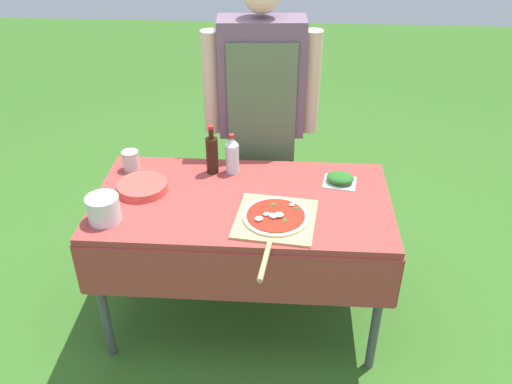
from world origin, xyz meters
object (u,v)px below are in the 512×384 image
(herb_container, at_px, (340,179))
(plate_stack, at_px, (142,187))
(mixing_tub, at_px, (104,209))
(sauce_jar, at_px, (131,161))
(water_bottle, at_px, (232,155))
(person_cook, at_px, (261,106))
(oil_bottle, at_px, (212,154))
(pizza_on_peel, at_px, (275,219))
(prep_table, at_px, (242,213))

(herb_container, relative_size, plate_stack, 0.72)
(mixing_tub, bearing_deg, sauce_jar, 89.57)
(water_bottle, bearing_deg, person_cook, 69.33)
(oil_bottle, height_order, sauce_jar, oil_bottle)
(water_bottle, xyz_separation_m, sauce_jar, (-0.54, -0.01, -0.06))
(pizza_on_peel, bearing_deg, herb_container, 54.89)
(person_cook, relative_size, herb_container, 9.28)
(oil_bottle, bearing_deg, plate_stack, -148.69)
(person_cook, height_order, pizza_on_peel, person_cook)
(water_bottle, bearing_deg, plate_stack, -154.26)
(oil_bottle, xyz_separation_m, plate_stack, (-0.33, -0.20, -0.09))
(sauce_jar, bearing_deg, mixing_tub, -90.43)
(pizza_on_peel, height_order, water_bottle, water_bottle)
(plate_stack, bearing_deg, oil_bottle, 31.31)
(person_cook, xyz_separation_m, water_bottle, (-0.13, -0.35, -0.12))
(oil_bottle, relative_size, mixing_tub, 1.78)
(mixing_tub, bearing_deg, person_cook, 50.52)
(person_cook, bearing_deg, water_bottle, 65.13)
(person_cook, relative_size, water_bottle, 7.77)
(water_bottle, bearing_deg, oil_bottle, -175.18)
(prep_table, xyz_separation_m, oil_bottle, (-0.18, 0.24, 0.20))
(herb_container, bearing_deg, plate_stack, -172.44)
(sauce_jar, bearing_deg, person_cook, 27.83)
(pizza_on_peel, distance_m, water_bottle, 0.51)
(water_bottle, distance_m, herb_container, 0.57)
(herb_container, bearing_deg, mixing_tub, -160.34)
(prep_table, bearing_deg, pizza_on_peel, -47.54)
(prep_table, relative_size, pizza_on_peel, 2.33)
(mixing_tub, bearing_deg, water_bottle, 40.90)
(water_bottle, height_order, plate_stack, water_bottle)
(prep_table, bearing_deg, herb_container, 19.71)
(person_cook, bearing_deg, prep_table, 80.16)
(person_cook, relative_size, sauce_jar, 16.34)
(herb_container, bearing_deg, water_bottle, 172.16)
(prep_table, distance_m, oil_bottle, 0.36)
(herb_container, xyz_separation_m, mixing_tub, (-1.11, -0.40, 0.04))
(person_cook, distance_m, oil_bottle, 0.45)
(person_cook, relative_size, mixing_tub, 11.32)
(prep_table, bearing_deg, mixing_tub, -160.39)
(oil_bottle, height_order, plate_stack, oil_bottle)
(prep_table, bearing_deg, person_cook, 84.35)
(herb_container, distance_m, plate_stack, 1.01)
(pizza_on_peel, relative_size, mixing_tub, 4.16)
(prep_table, distance_m, water_bottle, 0.33)
(person_cook, xyz_separation_m, mixing_tub, (-0.68, -0.82, -0.17))
(prep_table, xyz_separation_m, herb_container, (0.49, 0.18, 0.12))
(prep_table, xyz_separation_m, water_bottle, (-0.07, 0.25, 0.19))
(person_cook, height_order, mixing_tub, person_cook)
(oil_bottle, relative_size, herb_container, 1.46)
(herb_container, distance_m, mixing_tub, 1.18)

